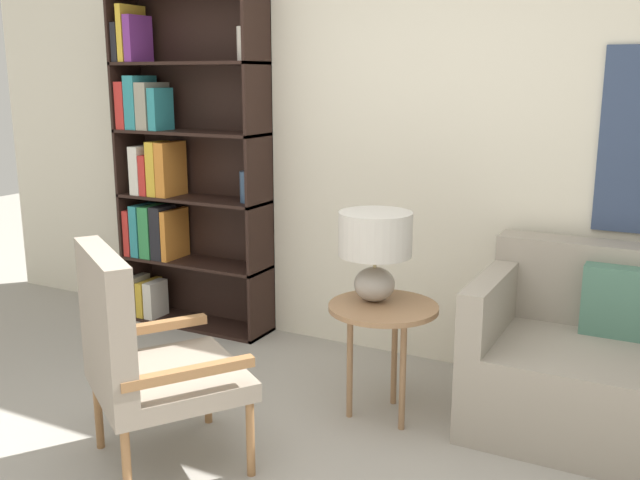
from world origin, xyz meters
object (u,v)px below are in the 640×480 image
Objects in this scene: table_lamp at (375,244)px; bookshelf at (174,167)px; side_table at (383,318)px; armchair at (138,350)px.

bookshelf is at bearing 160.17° from table_lamp.
table_lamp reaches higher than side_table.
table_lamp is (1.70, -0.61, -0.20)m from bookshelf.
side_table is at bearing -31.80° from table_lamp.
armchair is at bearing -56.07° from bookshelf.
side_table is (0.71, 0.92, -0.03)m from armchair.
bookshelf is 3.74× the size of side_table.
bookshelf is at bearing 123.93° from armchair.
table_lamp is (-0.07, 0.04, 0.35)m from side_table.
armchair is at bearing -127.84° from side_table.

